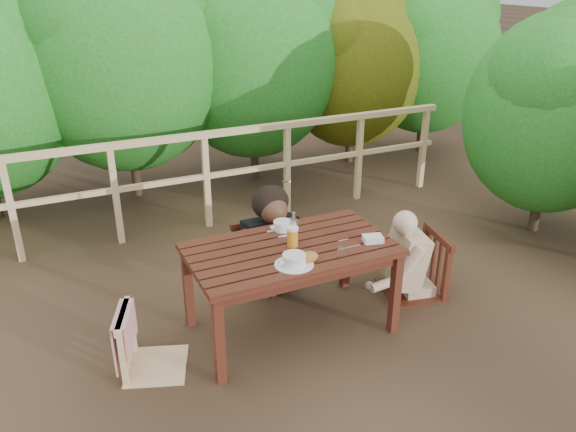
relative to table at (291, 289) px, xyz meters
name	(u,v)px	position (x,y,z in m)	size (l,w,h in m)	color
ground	(291,327)	(0.00, 0.00, -0.34)	(60.00, 60.00, 0.00)	#4F3824
table	(291,289)	(0.00, 0.00, 0.00)	(1.45, 0.82, 0.67)	#3F1A10
chair_left	(151,315)	(-1.02, -0.02, 0.08)	(0.42, 0.42, 0.84)	#E1BD87
chair_far	(263,231)	(0.11, 0.77, 0.11)	(0.44, 0.44, 0.89)	#3F1A10
chair_right	(416,239)	(1.13, 0.05, 0.14)	(0.48, 0.48, 0.96)	#3F1A10
woman	(262,204)	(0.11, 0.79, 0.35)	(0.56, 0.69, 1.38)	black
diner_right	(420,225)	(1.16, 0.05, 0.27)	(0.49, 0.60, 1.21)	#CAA98A
railing	(207,180)	(0.00, 2.00, 0.17)	(5.60, 0.10, 1.01)	#E1BD87
hedge_row	(201,24)	(0.40, 3.20, 1.56)	(6.60, 1.60, 3.80)	#226D20
soup_near	(294,260)	(-0.09, -0.24, 0.38)	(0.26, 0.26, 0.09)	white
soup_far	(283,226)	(0.06, 0.28, 0.38)	(0.24, 0.24, 0.08)	silver
bread_roll	(309,257)	(0.03, -0.23, 0.37)	(0.13, 0.10, 0.07)	#B0632A
beer_glass	(293,237)	(0.01, 0.01, 0.41)	(0.08, 0.08, 0.16)	#C9892C
bottle	(294,227)	(0.06, 0.08, 0.45)	(0.06, 0.06, 0.23)	silver
tumbler	(342,253)	(0.26, -0.27, 0.37)	(0.06, 0.06, 0.07)	white
butter_tub	(373,240)	(0.56, -0.18, 0.37)	(0.14, 0.10, 0.06)	white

